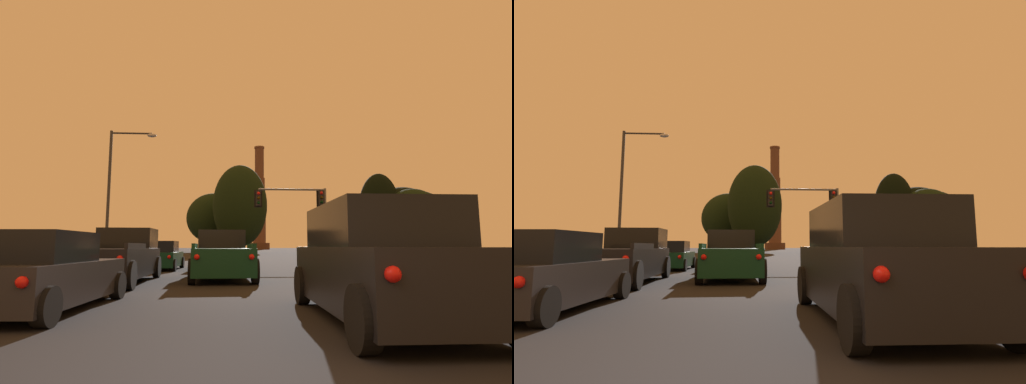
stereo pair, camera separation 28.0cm
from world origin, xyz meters
The scene contains 15 objects.
hatchback_left_lane_front centered at (-2.99, 18.11, 0.66)m, with size 1.90×4.11×1.44m.
hatchback_left_lane_third centered at (-2.91, 4.99, 0.66)m, with size 2.04×4.16×1.44m.
pickup_truck_left_lane_second centered at (-3.20, 10.94, 0.80)m, with size 2.28×5.54×1.82m.
suv_right_lane_third centered at (2.94, 3.72, 0.90)m, with size 2.11×4.91×1.86m.
pickup_truck_center_lane_second centered at (0.21, 12.47, 0.80)m, with size 2.41×5.58×1.82m.
sedan_center_lane_front centered at (-0.25, 18.69, 0.67)m, with size 2.11×4.75×1.43m.
traffic_light_overhead_right centered at (5.43, 24.91, 4.01)m, with size 5.22×0.50×5.24m.
street_lamp centered at (-7.18, 24.21, 5.47)m, with size 3.14×0.36×8.97m.
smokestack centered at (11.35, 149.90, 15.69)m, with size 7.83×7.83×40.00m.
treeline_center_right centered at (38.40, 77.50, 7.44)m, with size 13.62×12.26×12.72m.
treeline_far_left centered at (-2.96, 77.46, 6.75)m, with size 10.84×9.76×11.78m.
treeline_right_mid centered at (34.14, 69.27, 6.64)m, with size 10.78×9.70×11.86m.
treeline_center_left centered at (28.82, 71.67, 8.16)m, with size 7.68×6.91×15.13m.
treeline_left_mid centered at (33.69, 72.73, 6.56)m, with size 13.97×12.57×12.64m.
treeline_far_right centered at (2.11, 68.91, 8.47)m, with size 9.80×8.82×15.86m.
Camera 2 is at (0.82, -2.70, 1.17)m, focal length 28.00 mm.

